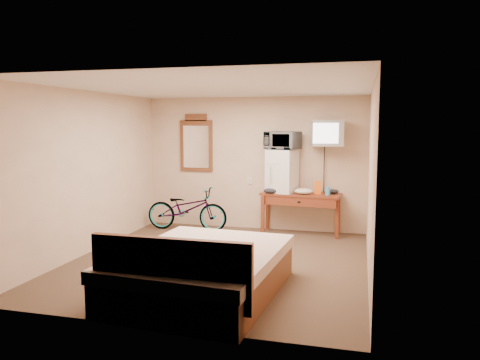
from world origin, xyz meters
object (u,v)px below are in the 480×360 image
Objects in this scene: blue_cup at (328,191)px; crt_television at (327,133)px; microwave at (282,141)px; wall_mirror at (196,144)px; bed at (201,271)px; desk at (301,200)px; mini_fridge at (282,171)px; bicycle at (187,209)px.

crt_television is (-0.05, 0.08, 1.01)m from blue_cup.
microwave is at bearing 177.79° from crt_television.
wall_mirror is 0.47× the size of bed.
desk is 1.87× the size of mini_fridge.
blue_cup is at bearing -7.30° from desk.
wall_mirror is (-1.73, 0.22, 0.47)m from mini_fridge.
bed is at bearing -78.74° from microwave.
bicycle is (-1.76, -0.25, -1.29)m from microwave.
mini_fridge is 0.56m from microwave.
blue_cup is 0.09× the size of bicycle.
microwave is 0.38× the size of bicycle.
microwave is at bearing 171.45° from desk.
bed is (-1.16, -3.39, -1.55)m from crt_television.
microwave is 1.22m from blue_cup.
microwave is at bearing 83.73° from bed.
microwave is 0.91× the size of crt_television.
desk is 2.50× the size of microwave.
blue_cup is at bearing -7.81° from mini_fridge.
crt_television is (0.79, -0.03, 0.14)m from microwave.
microwave is at bearing -7.28° from wall_mirror.
bicycle is at bearing -174.72° from desk.
mini_fridge is at bearing 171.48° from desk.
wall_mirror reaches higher than microwave.
bed is at bearing -108.97° from crt_television.
bicycle is at bearing -171.99° from mini_fridge.
crt_television reaches higher than blue_cup.
microwave is 2.20m from bicycle.
mini_fridge reaches higher than bicycle.
bicycle is at bearing -177.06° from blue_cup.
microwave is at bearing 172.17° from blue_cup.
crt_television is 0.42× the size of bicycle.
desk is at bearing -7.49° from wall_mirror.
crt_television reaches higher than bicycle.
desk is 0.95× the size of bicycle.
microwave is 3.71m from bed.
blue_cup is 0.22× the size of crt_television.
microwave reaches higher than desk.
bed is at bearing -158.19° from bicycle.
desk is at bearing -8.52° from mini_fridge.
blue_cup is 1.02m from crt_television.
desk is 1.32× the size of wall_mirror.
blue_cup is at bearing 69.86° from bed.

